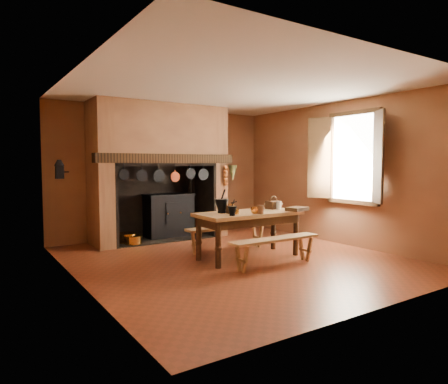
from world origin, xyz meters
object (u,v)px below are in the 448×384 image
Objects in this scene: iron_range at (169,215)px; bench_front at (275,245)px; work_table at (249,219)px; coffee_grinder at (231,209)px; mixing_bowl at (273,206)px; wicker_basket at (273,204)px.

iron_range is 3.19m from bench_front.
iron_range is 0.89× the size of work_table.
coffee_grinder reaches higher than mixing_bowl.
wicker_basket is (-0.10, -0.12, 0.04)m from mixing_bowl.
work_table is 0.82m from mixing_bowl.
bench_front is at bearing -136.74° from wicker_basket.
coffee_grinder is at bearing -178.65° from work_table.
mixing_bowl reaches higher than bench_front.
iron_range is 2.56m from wicker_basket.
iron_range is at bearing 103.73° from wicker_basket.
wicker_basket is (1.02, 0.15, 0.00)m from coffee_grinder.
work_table is at bearing 7.65° from coffee_grinder.
coffee_grinder is (-0.36, -0.01, 0.20)m from work_table.
wicker_basket reaches higher than work_table.
iron_range is 8.12× the size of coffee_grinder.
work_table is 1.14× the size of bench_front.
work_table is 9.11× the size of coffee_grinder.
wicker_basket is (0.66, 0.82, 0.52)m from bench_front.
work_table is 0.76m from bench_front.
mixing_bowl is at bearing 19.66° from coffee_grinder.
work_table is 5.59× the size of mixing_bowl.
wicker_basket is (0.66, 0.14, 0.20)m from work_table.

